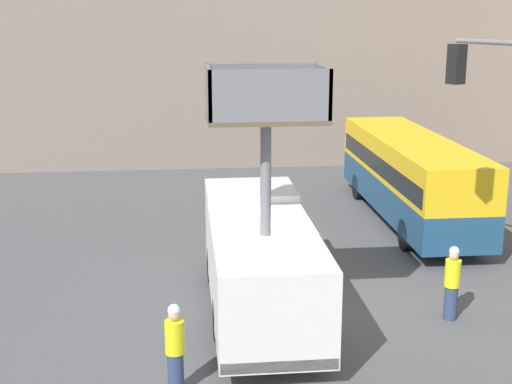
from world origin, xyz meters
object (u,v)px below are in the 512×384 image
(road_worker_directing, at_px, (452,283))
(traffic_light_pole, at_px, (507,126))
(road_worker_near_truck, at_px, (175,349))
(city_bus, at_px, (410,173))
(utility_truck, at_px, (260,256))

(road_worker_directing, bearing_deg, traffic_light_pole, 12.39)
(traffic_light_pole, bearing_deg, road_worker_near_truck, -154.63)
(road_worker_near_truck, bearing_deg, traffic_light_pole, -106.60)
(city_bus, distance_m, road_worker_directing, 8.50)
(utility_truck, distance_m, road_worker_near_truck, 4.02)
(road_worker_directing, bearing_deg, road_worker_near_truck, -179.80)
(city_bus, xyz_separation_m, road_worker_near_truck, (-8.21, -11.11, -0.82))
(traffic_light_pole, relative_size, road_worker_near_truck, 3.68)
(city_bus, bearing_deg, utility_truck, 156.62)
(utility_truck, xyz_separation_m, road_worker_near_truck, (-2.03, -3.41, -0.64))
(road_worker_near_truck, bearing_deg, road_worker_directing, -109.16)
(utility_truck, bearing_deg, road_worker_directing, -7.61)
(utility_truck, distance_m, traffic_light_pole, 6.88)
(traffic_light_pole, bearing_deg, utility_truck, -175.49)
(traffic_light_pole, distance_m, road_worker_near_truck, 9.78)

